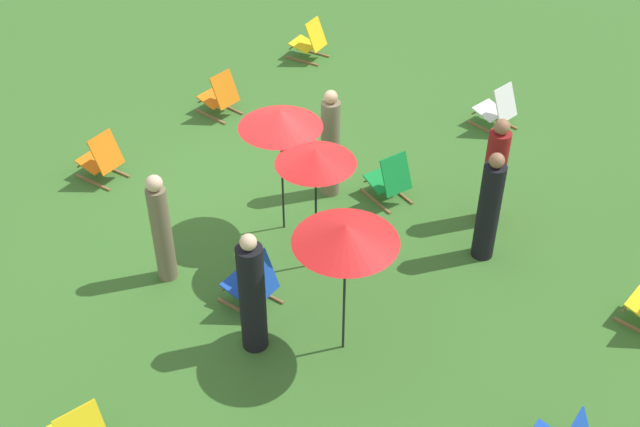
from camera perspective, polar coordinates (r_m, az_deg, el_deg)
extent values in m
plane|color=#386B28|center=(12.27, -4.23, 0.43)|extent=(40.00, 40.00, 0.00)
cylinder|color=olive|center=(9.54, -17.53, -14.17)|extent=(0.44, 0.11, 0.03)
cube|color=olive|center=(12.60, 5.55, 1.58)|extent=(0.23, 0.74, 0.04)
cube|color=olive|center=(12.37, 3.95, 0.91)|extent=(0.23, 0.74, 0.04)
cube|color=#148C38|center=(12.40, 4.54, 2.41)|extent=(0.58, 0.54, 0.13)
cube|color=#148C38|center=(12.05, 5.47, 2.80)|extent=(0.53, 0.36, 0.57)
cylinder|color=olive|center=(12.57, 3.97, 2.60)|extent=(0.43, 0.14, 0.03)
cube|color=olive|center=(10.83, -4.26, -5.59)|extent=(0.11, 0.76, 0.04)
cube|color=olive|center=(10.59, -5.75, -6.93)|extent=(0.11, 0.76, 0.04)
cube|color=#1947B7|center=(10.58, -5.49, -5.06)|extent=(0.52, 0.48, 0.13)
cube|color=#1947B7|center=(10.25, -4.28, -4.58)|extent=(0.50, 0.30, 0.57)
cylinder|color=olive|center=(10.73, -6.29, -4.90)|extent=(0.44, 0.07, 0.03)
cylinder|color=olive|center=(11.15, 21.33, -5.93)|extent=(0.44, 0.03, 0.03)
cube|color=olive|center=(14.81, -6.62, 7.57)|extent=(0.05, 0.76, 0.04)
cube|color=olive|center=(14.56, -7.84, 6.88)|extent=(0.05, 0.76, 0.04)
cube|color=orange|center=(14.62, -7.58, 8.20)|extent=(0.49, 0.44, 0.13)
cube|color=orange|center=(14.29, -6.82, 8.80)|extent=(0.49, 0.26, 0.57)
cylinder|color=olive|center=(14.79, -8.10, 8.20)|extent=(0.44, 0.04, 0.03)
cube|color=olive|center=(13.47, -14.64, 3.08)|extent=(0.14, 0.76, 0.04)
cube|color=olive|center=(13.25, -15.97, 2.15)|extent=(0.14, 0.76, 0.04)
cube|color=orange|center=(13.29, -15.77, 3.64)|extent=(0.53, 0.49, 0.13)
cube|color=orange|center=(12.94, -15.07, 4.26)|extent=(0.51, 0.31, 0.57)
cylinder|color=olive|center=(13.46, -16.31, 3.65)|extent=(0.44, 0.09, 0.03)
cube|color=olive|center=(16.65, -0.49, 11.46)|extent=(0.18, 0.75, 0.04)
cube|color=olive|center=(16.31, -1.29, 10.86)|extent=(0.18, 0.75, 0.04)
cube|color=yellow|center=(16.41, -1.20, 12.03)|extent=(0.55, 0.51, 0.13)
cube|color=yellow|center=(16.15, -0.28, 12.69)|extent=(0.52, 0.33, 0.57)
cylinder|color=olive|center=(16.54, -1.80, 11.96)|extent=(0.44, 0.11, 0.03)
cube|color=olive|center=(14.67, 12.74, 6.51)|extent=(0.12, 0.76, 0.04)
cube|color=olive|center=(14.35, 11.68, 5.92)|extent=(0.12, 0.76, 0.04)
cube|color=white|center=(14.43, 12.03, 7.23)|extent=(0.53, 0.48, 0.13)
cube|color=white|center=(14.15, 13.14, 7.71)|extent=(0.50, 0.30, 0.57)
cylinder|color=olive|center=(14.56, 11.38, 7.30)|extent=(0.44, 0.08, 0.03)
cylinder|color=black|center=(9.44, 1.76, -5.55)|extent=(0.03, 0.03, 1.93)
cone|color=red|center=(8.86, 1.86, -1.45)|extent=(1.23, 1.23, 0.23)
cylinder|color=black|center=(11.28, -2.73, 2.98)|extent=(0.03, 0.03, 2.00)
cone|color=red|center=(10.79, -2.87, 6.84)|extent=(1.16, 1.16, 0.27)
cylinder|color=black|center=(10.62, -0.30, 0.20)|extent=(0.03, 0.03, 1.91)
cone|color=red|center=(10.11, -0.31, 4.11)|extent=(1.06, 1.06, 0.20)
cylinder|color=#72664C|center=(10.78, -11.24, -1.48)|extent=(0.34, 0.34, 1.48)
sphere|color=beige|center=(10.27, -11.80, 2.13)|extent=(0.22, 0.22, 0.22)
cylinder|color=black|center=(11.15, 11.96, 0.10)|extent=(0.40, 0.40, 1.52)
sphere|color=#936647|center=(10.66, 12.55, 3.72)|extent=(0.21, 0.21, 0.21)
cylinder|color=#72664C|center=(12.11, 0.75, 4.65)|extent=(0.40, 0.40, 1.61)
sphere|color=tan|center=(11.64, 0.78, 8.35)|extent=(0.20, 0.20, 0.20)
cylinder|color=black|center=(9.62, -4.87, -6.08)|extent=(0.42, 0.42, 1.58)
sphere|color=beige|center=(9.03, -5.16, -2.06)|extent=(0.20, 0.20, 0.20)
cylinder|color=maroon|center=(11.83, 12.32, 2.52)|extent=(0.34, 0.34, 1.52)
sphere|color=#936647|center=(11.37, 12.90, 6.07)|extent=(0.23, 0.23, 0.23)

